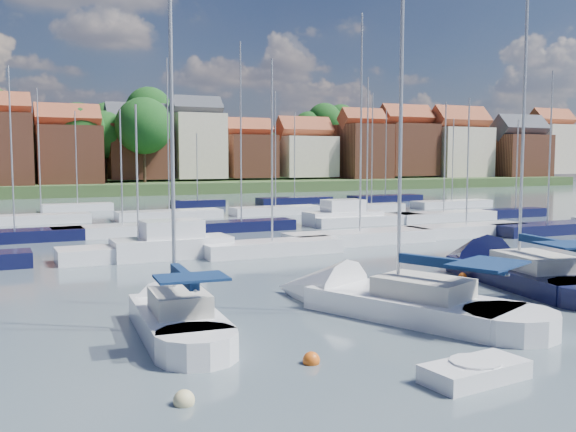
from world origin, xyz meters
TOP-DOWN VIEW (x-y plane):
  - ground at (0.00, 40.00)m, footprint 260.00×260.00m
  - sailboat_left at (-9.48, 4.42)m, footprint 3.24×9.63m
  - sailboat_centre at (-1.61, 3.52)m, footprint 7.74×12.50m
  - sailboat_navy at (7.88, 6.60)m, footprint 5.56×13.74m
  - tender at (-3.58, -4.38)m, footprint 3.07×1.65m
  - buoy_b at (-11.10, -2.67)m, footprint 0.53×0.53m
  - buoy_c at (-6.89, -1.24)m, footprint 0.51×0.51m
  - buoy_d at (-0.14, -2.43)m, footprint 0.45×0.45m
  - buoy_e at (5.88, 7.21)m, footprint 0.42×0.42m
  - buoy_g at (-7.89, 6.44)m, footprint 0.51×0.51m
  - marina_field at (1.91, 35.15)m, footprint 79.62×41.41m
  - far_shore_town at (2.23, 132.67)m, footprint 212.46×90.00m

SIDE VIEW (x-z plane):
  - ground at x=0.00m, z-range 0.00..0.00m
  - buoy_b at x=-11.10m, z-range -0.26..0.26m
  - buoy_c at x=-6.89m, z-range -0.25..0.25m
  - buoy_d at x=-0.14m, z-range -0.22..0.22m
  - buoy_e at x=5.88m, z-range -0.21..0.21m
  - buoy_g at x=-7.89m, z-range -0.25..0.25m
  - tender at x=-3.58m, z-range -0.07..0.57m
  - sailboat_navy at x=7.88m, z-range -8.86..9.55m
  - sailboat_centre at x=-1.61m, z-range -7.93..8.63m
  - sailboat_left at x=-9.48m, z-range -6.12..6.85m
  - marina_field at x=1.91m, z-range -7.53..8.40m
  - far_shore_town at x=2.23m, z-range -6.53..15.74m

